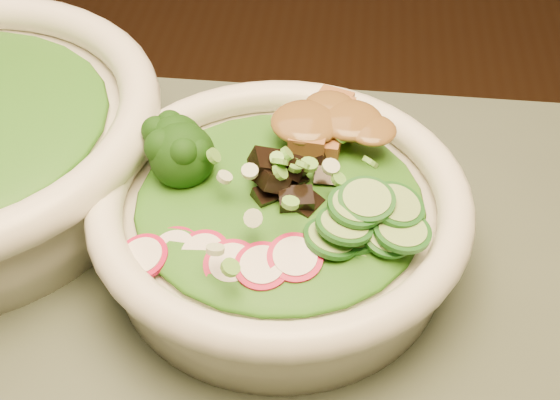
# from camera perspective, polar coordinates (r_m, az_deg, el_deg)

# --- Properties ---
(salad_bowl) EXTENTS (0.24, 0.24, 0.07)m
(salad_bowl) POSITION_cam_1_polar(r_m,az_deg,el_deg) (0.50, -0.00, -1.53)
(salad_bowl) COLOR white
(salad_bowl) RESTS_ON dining_table
(lettuce_bed) EXTENTS (0.18, 0.18, 0.02)m
(lettuce_bed) POSITION_cam_1_polar(r_m,az_deg,el_deg) (0.49, -0.00, 0.08)
(lettuce_bed) COLOR #185B13
(lettuce_bed) RESTS_ON salad_bowl
(broccoli_florets) EXTENTS (0.09, 0.08, 0.04)m
(broccoli_florets) POSITION_cam_1_polar(r_m,az_deg,el_deg) (0.50, -5.71, 3.29)
(broccoli_florets) COLOR black
(broccoli_florets) RESTS_ON salad_bowl
(radish_slices) EXTENTS (0.11, 0.07, 0.02)m
(radish_slices) POSITION_cam_1_polar(r_m,az_deg,el_deg) (0.45, -3.50, -4.30)
(radish_slices) COLOR #B00D37
(radish_slices) RESTS_ON salad_bowl
(cucumber_slices) EXTENTS (0.08, 0.08, 0.03)m
(cucumber_slices) POSITION_cam_1_polar(r_m,az_deg,el_deg) (0.46, 6.23, -1.57)
(cucumber_slices) COLOR #95CD72
(cucumber_slices) RESTS_ON salad_bowl
(mushroom_heap) EXTENTS (0.08, 0.08, 0.04)m
(mushroom_heap) POSITION_cam_1_polar(r_m,az_deg,el_deg) (0.49, 0.64, 1.88)
(mushroom_heap) COLOR black
(mushroom_heap) RESTS_ON salad_bowl
(tofu_cubes) EXTENTS (0.09, 0.08, 0.03)m
(tofu_cubes) POSITION_cam_1_polar(r_m,az_deg,el_deg) (0.52, 3.27, 4.59)
(tofu_cubes) COLOR brown
(tofu_cubes) RESTS_ON salad_bowl
(peanut_sauce) EXTENTS (0.06, 0.05, 0.01)m
(peanut_sauce) POSITION_cam_1_polar(r_m,az_deg,el_deg) (0.51, 3.32, 5.61)
(peanut_sauce) COLOR brown
(peanut_sauce) RESTS_ON tofu_cubes
(scallion_garnish) EXTENTS (0.17, 0.17, 0.02)m
(scallion_garnish) POSITION_cam_1_polar(r_m,az_deg,el_deg) (0.48, -0.00, 1.92)
(scallion_garnish) COLOR #65B03E
(scallion_garnish) RESTS_ON salad_bowl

